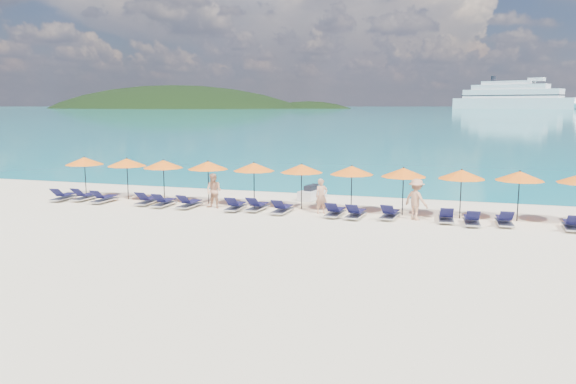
% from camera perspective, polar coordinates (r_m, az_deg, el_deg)
% --- Properties ---
extents(ground, '(1400.00, 1400.00, 0.00)m').
position_cam_1_polar(ground, '(22.80, -2.24, -4.11)').
color(ground, beige).
extents(sea, '(1600.00, 1300.00, 0.01)m').
position_cam_1_polar(sea, '(680.99, 16.76, 8.16)').
color(sea, '#1FA9B2').
rests_on(sea, ground).
extents(headland_main, '(374.00, 242.00, 126.50)m').
position_cam_1_polar(headland_main, '(641.10, -11.54, 4.93)').
color(headland_main, black).
rests_on(headland_main, ground).
extents(headland_small, '(162.00, 126.00, 85.50)m').
position_cam_1_polar(headland_small, '(603.22, 2.05, 5.15)').
color(headland_small, black).
rests_on(headland_small, ground).
extents(cruise_ship, '(134.67, 76.59, 38.37)m').
position_cam_1_polar(cruise_ship, '(588.18, 23.05, 8.74)').
color(cruise_ship, silver).
rests_on(cruise_ship, ground).
extents(jetski, '(1.17, 2.25, 0.76)m').
position_cam_1_polar(jetski, '(30.61, 2.46, -0.14)').
color(jetski, silver).
rests_on(jetski, ground).
extents(beachgoer_a, '(0.72, 0.68, 1.66)m').
position_cam_1_polar(beachgoer_a, '(26.51, 3.42, -0.43)').
color(beachgoer_a, tan).
rests_on(beachgoer_a, ground).
extents(beachgoer_b, '(0.90, 0.60, 1.74)m').
position_cam_1_polar(beachgoer_b, '(28.08, -7.55, 0.11)').
color(beachgoer_b, tan).
rests_on(beachgoer_b, ground).
extents(beachgoer_c, '(1.30, 1.14, 1.86)m').
position_cam_1_polar(beachgoer_c, '(25.65, 12.90, -0.74)').
color(beachgoer_c, tan).
rests_on(beachgoer_c, ground).
extents(umbrella_0, '(2.10, 2.10, 2.28)m').
position_cam_1_polar(umbrella_0, '(33.02, -19.98, 2.98)').
color(umbrella_0, black).
rests_on(umbrella_0, ground).
extents(umbrella_1, '(2.10, 2.10, 2.28)m').
position_cam_1_polar(umbrella_1, '(31.54, -16.06, 2.91)').
color(umbrella_1, black).
rests_on(umbrella_1, ground).
extents(umbrella_2, '(2.10, 2.10, 2.28)m').
position_cam_1_polar(umbrella_2, '(30.17, -12.55, 2.79)').
color(umbrella_2, black).
rests_on(umbrella_2, ground).
extents(umbrella_3, '(2.10, 2.10, 2.28)m').
position_cam_1_polar(umbrella_3, '(29.16, -8.13, 2.70)').
color(umbrella_3, black).
rests_on(umbrella_3, ground).
extents(umbrella_4, '(2.10, 2.10, 2.28)m').
position_cam_1_polar(umbrella_4, '(28.20, -3.48, 2.56)').
color(umbrella_4, black).
rests_on(umbrella_4, ground).
extents(umbrella_5, '(2.10, 2.10, 2.28)m').
position_cam_1_polar(umbrella_5, '(27.48, 1.38, 2.41)').
color(umbrella_5, black).
rests_on(umbrella_5, ground).
extents(umbrella_6, '(2.10, 2.10, 2.28)m').
position_cam_1_polar(umbrella_6, '(26.87, 6.50, 2.21)').
color(umbrella_6, black).
rests_on(umbrella_6, ground).
extents(umbrella_7, '(2.10, 2.10, 2.28)m').
position_cam_1_polar(umbrella_7, '(26.43, 11.66, 1.97)').
color(umbrella_7, black).
rests_on(umbrella_7, ground).
extents(umbrella_8, '(2.10, 2.10, 2.28)m').
position_cam_1_polar(umbrella_8, '(26.33, 17.23, 1.72)').
color(umbrella_8, black).
rests_on(umbrella_8, ground).
extents(umbrella_9, '(2.10, 2.10, 2.28)m').
position_cam_1_polar(umbrella_9, '(26.61, 22.48, 1.51)').
color(umbrella_9, black).
rests_on(umbrella_9, ground).
extents(lounger_0, '(0.75, 1.74, 0.66)m').
position_cam_1_polar(lounger_0, '(32.41, -21.86, -0.41)').
color(lounger_0, silver).
rests_on(lounger_0, ground).
extents(lounger_1, '(0.67, 1.72, 0.66)m').
position_cam_1_polar(lounger_1, '(32.03, -19.96, -0.41)').
color(lounger_1, silver).
rests_on(lounger_1, ground).
extents(lounger_2, '(0.69, 1.73, 0.66)m').
position_cam_1_polar(lounger_2, '(30.98, -18.20, -0.62)').
color(lounger_2, silver).
rests_on(lounger_2, ground).
extents(lounger_3, '(0.64, 1.71, 0.66)m').
position_cam_1_polar(lounger_3, '(29.76, -14.09, -0.82)').
color(lounger_3, silver).
rests_on(lounger_3, ground).
extents(lounger_4, '(0.63, 1.70, 0.66)m').
position_cam_1_polar(lounger_4, '(29.02, -12.48, -1.00)').
color(lounger_4, silver).
rests_on(lounger_4, ground).
extents(lounger_5, '(0.75, 1.74, 0.66)m').
position_cam_1_polar(lounger_5, '(28.38, -10.00, -1.15)').
color(lounger_5, silver).
rests_on(lounger_5, ground).
extents(lounger_6, '(0.68, 1.72, 0.66)m').
position_cam_1_polar(lounger_6, '(27.42, -5.37, -1.40)').
color(lounger_6, silver).
rests_on(lounger_6, ground).
extents(lounger_7, '(0.74, 1.74, 0.66)m').
position_cam_1_polar(lounger_7, '(27.27, -3.14, -1.44)').
color(lounger_7, silver).
rests_on(lounger_7, ground).
extents(lounger_8, '(0.71, 1.73, 0.66)m').
position_cam_1_polar(lounger_8, '(26.58, -0.59, -1.70)').
color(lounger_8, silver).
rests_on(lounger_8, ground).
extents(lounger_9, '(0.72, 1.73, 0.66)m').
position_cam_1_polar(lounger_9, '(25.94, 4.79, -1.99)').
color(lounger_9, silver).
rests_on(lounger_9, ground).
extents(lounger_10, '(0.77, 1.75, 0.66)m').
position_cam_1_polar(lounger_10, '(25.66, 6.89, -2.15)').
color(lounger_10, silver).
rests_on(lounger_10, ground).
extents(lounger_11, '(0.78, 1.75, 0.66)m').
position_cam_1_polar(lounger_11, '(25.75, 10.31, -2.19)').
color(lounger_11, silver).
rests_on(lounger_11, ground).
extents(lounger_12, '(0.72, 1.73, 0.66)m').
position_cam_1_polar(lounger_12, '(25.62, 15.77, -2.44)').
color(lounger_12, silver).
rests_on(lounger_12, ground).
extents(lounger_13, '(0.73, 1.74, 0.66)m').
position_cam_1_polar(lounger_13, '(25.28, 18.16, -2.70)').
color(lounger_13, silver).
rests_on(lounger_13, ground).
extents(lounger_14, '(0.72, 1.74, 0.66)m').
position_cam_1_polar(lounger_14, '(25.66, 21.12, -2.69)').
color(lounger_14, silver).
rests_on(lounger_14, ground).
extents(lounger_15, '(0.69, 1.72, 0.66)m').
position_cam_1_polar(lounger_15, '(25.87, 26.89, -2.98)').
color(lounger_15, silver).
rests_on(lounger_15, ground).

